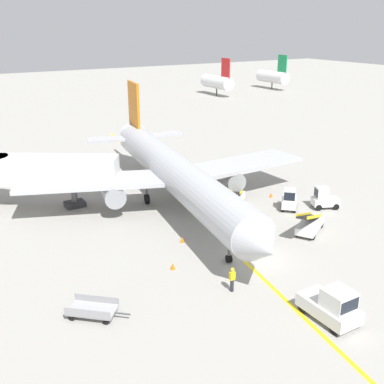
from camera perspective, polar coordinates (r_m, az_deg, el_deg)
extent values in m
plane|color=#9E9B93|center=(35.54, 7.97, -7.94)|extent=(300.00, 300.00, 0.00)
cube|color=yellow|center=(38.97, 3.03, -5.16)|extent=(13.43, 78.96, 0.01)
cylinder|color=#B2B5BA|center=(43.28, -2.05, 2.34)|extent=(8.18, 30.13, 3.30)
cone|color=#B2B5BA|center=(29.56, 8.62, -6.49)|extent=(3.58, 2.90, 3.23)
cone|color=#B2B5BA|center=(58.39, -7.51, 7.19)|extent=(3.55, 3.28, 3.14)
cube|color=#B2B5BA|center=(47.59, 5.88, 3.37)|extent=(13.18, 4.97, 0.36)
cylinder|color=gray|center=(46.32, 4.60, 1.65)|extent=(2.40, 3.47, 1.90)
cube|color=#B2B5BA|center=(43.05, -12.15, 1.24)|extent=(13.71, 8.85, 0.36)
cylinder|color=gray|center=(42.72, -9.66, -0.16)|extent=(2.40, 3.47, 1.90)
cube|color=orange|center=(55.42, -7.05, 10.38)|extent=(0.93, 3.99, 5.20)
cube|color=#B2B5BA|center=(56.56, -3.83, 6.91)|extent=(5.25, 2.33, 0.24)
cube|color=#B2B5BA|center=(55.08, -9.81, 6.31)|extent=(5.62, 3.66, 0.24)
cylinder|color=#4C4C51|center=(34.10, 4.53, -6.12)|extent=(0.20, 0.20, 3.12)
cylinder|color=black|center=(34.67, 4.47, -8.03)|extent=(0.44, 0.61, 0.56)
cylinder|color=#4C4C51|center=(46.38, -0.29, 1.10)|extent=(0.20, 0.20, 3.12)
cylinder|color=black|center=(46.74, -0.29, -0.15)|extent=(0.50, 1.00, 0.96)
cylinder|color=#4C4C51|center=(45.06, -5.51, 0.44)|extent=(0.20, 0.20, 3.12)
cylinder|color=black|center=(45.43, -5.47, -0.85)|extent=(0.50, 1.00, 0.96)
cube|color=black|center=(30.98, 6.82, -4.41)|extent=(2.93, 1.45, 0.60)
cube|color=silver|center=(45.45, -16.48, 2.57)|extent=(11.48, 8.71, 2.50)
cylinder|color=#59595B|center=(45.67, -14.05, -0.33)|extent=(0.56, 0.56, 2.35)
cube|color=#333338|center=(45.99, -13.95, -1.41)|extent=(1.80, 1.40, 0.50)
cube|color=silver|center=(29.49, 16.18, -13.33)|extent=(1.90, 3.60, 0.80)
cube|color=silver|center=(28.65, 17.29, -12.27)|extent=(1.52, 1.62, 1.10)
cube|color=black|center=(28.23, 18.47, -12.92)|extent=(1.43, 0.08, 0.77)
cylinder|color=black|center=(29.57, 19.03, -14.49)|extent=(0.22, 0.60, 0.60)
cylinder|color=black|center=(28.52, 16.83, -15.63)|extent=(0.22, 0.60, 0.60)
cylinder|color=black|center=(30.92, 15.45, -12.45)|extent=(0.22, 0.60, 0.60)
cylinder|color=black|center=(29.91, 13.23, -13.44)|extent=(0.22, 0.60, 0.60)
cube|color=silver|center=(44.86, 11.65, -1.22)|extent=(2.59, 2.64, 0.70)
cube|color=silver|center=(44.16, 11.71, -0.32)|extent=(1.50, 1.50, 1.10)
cube|color=black|center=(43.67, 11.70, -0.55)|extent=(0.76, 0.73, 0.77)
cylinder|color=black|center=(44.21, 12.31, -2.08)|extent=(0.57, 0.59, 0.60)
cylinder|color=black|center=(44.21, 10.88, -1.97)|extent=(0.57, 0.59, 0.60)
cylinder|color=black|center=(45.78, 12.33, -1.31)|extent=(0.57, 0.59, 0.60)
cylinder|color=black|center=(45.77, 10.95, -1.21)|extent=(0.57, 0.59, 0.60)
cube|color=silver|center=(45.86, 15.79, -1.11)|extent=(2.72, 2.16, 0.70)
cube|color=silver|center=(45.40, 15.41, -0.07)|extent=(1.41, 1.39, 1.10)
cube|color=black|center=(45.21, 14.80, -0.10)|extent=(0.47, 0.92, 0.77)
cylinder|color=black|center=(45.19, 15.03, -1.82)|extent=(0.64, 0.45, 0.60)
cylinder|color=black|center=(46.14, 14.53, -1.32)|extent=(0.64, 0.45, 0.60)
cylinder|color=black|center=(45.83, 16.98, -1.71)|extent=(0.64, 0.45, 0.60)
cylinder|color=black|center=(46.77, 16.45, -1.22)|extent=(0.64, 0.45, 0.60)
cube|color=silver|center=(44.79, 5.38, -0.99)|extent=(3.57, 3.89, 0.60)
cylinder|color=black|center=(43.63, 6.10, -2.01)|extent=(0.55, 0.60, 0.60)
cylinder|color=black|center=(43.69, 4.43, -1.93)|extent=(0.55, 0.60, 0.60)
cylinder|color=black|center=(46.11, 6.26, -0.80)|extent=(0.55, 0.60, 0.60)
cylinder|color=black|center=(46.17, 4.68, -0.72)|extent=(0.55, 0.60, 0.60)
cube|color=black|center=(43.89, 5.38, -0.10)|extent=(3.87, 4.43, 1.76)
cube|color=yellow|center=(43.84, 5.97, 0.02)|extent=(3.25, 3.93, 1.84)
cube|color=yellow|center=(43.88, 4.79, 0.08)|extent=(3.25, 3.93, 1.84)
cube|color=silver|center=(40.40, 14.08, -3.90)|extent=(4.03, 3.23, 0.60)
cylinder|color=black|center=(39.21, 14.44, -5.17)|extent=(0.63, 0.50, 0.60)
cylinder|color=black|center=(39.48, 12.65, -4.83)|extent=(0.63, 0.50, 0.60)
cylinder|color=black|center=(41.59, 15.37, -3.77)|extent=(0.63, 0.50, 0.60)
cylinder|color=black|center=(41.85, 13.68, -3.47)|extent=(0.63, 0.50, 0.60)
cube|color=black|center=(39.50, 13.97, -2.95)|extent=(4.75, 3.33, 1.76)
cube|color=yellow|center=(39.36, 14.62, -2.90)|extent=(4.35, 2.64, 1.84)
cube|color=yellow|center=(39.55, 13.36, -2.67)|extent=(4.35, 2.64, 1.84)
cube|color=#A5A5A8|center=(29.29, -11.96, -13.78)|extent=(3.09, 2.98, 0.16)
cube|color=#4C4C51|center=(28.71, -8.43, -14.34)|extent=(0.73, 0.66, 0.08)
cylinder|color=#4C4C51|center=(28.59, -7.54, -14.46)|extent=(0.12, 0.12, 0.05)
cube|color=gray|center=(29.74, -11.44, -12.61)|extent=(2.13, 1.90, 0.50)
cube|color=gray|center=(28.59, -12.57, -14.15)|extent=(2.13, 1.90, 0.50)
cylinder|color=black|center=(29.55, -9.54, -13.87)|extent=(0.35, 0.33, 0.36)
cylinder|color=black|center=(28.63, -10.37, -15.16)|extent=(0.35, 0.33, 0.36)
cylinder|color=black|center=(30.27, -13.38, -13.28)|extent=(0.35, 0.33, 0.36)
cylinder|color=black|center=(29.37, -14.33, -14.50)|extent=(0.35, 0.33, 0.36)
cylinder|color=#26262D|center=(31.17, 4.85, -11.17)|extent=(0.24, 0.24, 0.85)
cube|color=yellow|center=(30.82, 4.89, -10.05)|extent=(0.36, 0.22, 0.56)
sphere|color=beige|center=(30.63, 4.91, -9.42)|extent=(0.20, 0.20, 0.20)
sphere|color=yellow|center=(30.60, 4.91, -9.32)|extent=(0.24, 0.24, 0.24)
cone|color=orange|center=(33.73, -2.34, -8.94)|extent=(0.36, 0.36, 0.44)
cone|color=orange|center=(53.82, 3.92, 2.22)|extent=(0.36, 0.36, 0.44)
cone|color=orange|center=(37.55, -1.19, -5.78)|extent=(0.36, 0.36, 0.44)
cone|color=orange|center=(47.70, 9.53, -0.35)|extent=(0.36, 0.36, 0.44)
cylinder|color=silver|center=(114.94, 3.02, 13.12)|extent=(3.00, 10.00, 3.00)
cylinder|color=#3F3F3F|center=(115.23, 3.00, 11.98)|extent=(0.30, 0.30, 1.60)
cube|color=red|center=(111.71, 4.09, 14.71)|extent=(0.24, 3.20, 4.40)
cylinder|color=silver|center=(127.88, 9.69, 13.55)|extent=(3.00, 10.00, 3.00)
cylinder|color=#3F3F3F|center=(128.14, 9.63, 12.53)|extent=(0.30, 0.30, 1.60)
cube|color=#198C4C|center=(124.93, 10.85, 14.96)|extent=(0.24, 3.20, 4.40)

